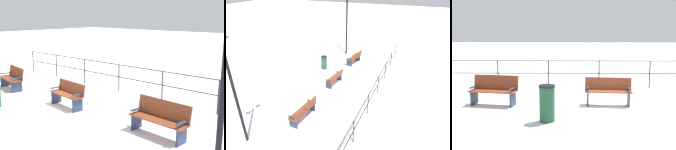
# 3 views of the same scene
# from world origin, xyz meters

# --- Properties ---
(ground_plane) EXTENTS (80.00, 80.00, 0.00)m
(ground_plane) POSITION_xyz_m (0.00, 0.00, 0.00)
(ground_plane) COLOR white
(ground_plane) RESTS_ON ground
(bench_nearest) EXTENTS (0.81, 1.57, 0.93)m
(bench_nearest) POSITION_xyz_m (-0.08, -3.60, 0.47)
(bench_nearest) COLOR brown
(bench_nearest) RESTS_ON ground
(bench_second) EXTENTS (0.62, 1.51, 0.86)m
(bench_second) POSITION_xyz_m (-0.08, 0.01, 0.46)
(bench_second) COLOR brown
(bench_second) RESTS_ON ground
(bench_third) EXTENTS (0.62, 1.65, 0.93)m
(bench_third) POSITION_xyz_m (-0.14, 3.62, 0.49)
(bench_third) COLOR brown
(bench_third) RESTS_ON ground
(waterfront_railing) EXTENTS (0.05, 12.30, 1.13)m
(waterfront_railing) POSITION_xyz_m (-2.73, -0.00, 0.76)
(waterfront_railing) COLOR #26282D
(waterfront_railing) RESTS_ON ground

